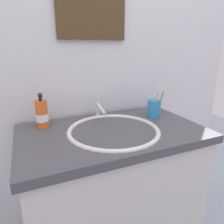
# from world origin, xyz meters

# --- Properties ---
(tiled_wall_back) EXTENTS (2.14, 0.04, 2.40)m
(tiled_wall_back) POSITION_xyz_m (0.00, 0.32, 1.20)
(tiled_wall_back) COLOR silver
(tiled_wall_back) RESTS_ON ground
(vanity_counter) EXTENTS (0.94, 0.56, 0.87)m
(vanity_counter) POSITION_xyz_m (0.00, 0.00, 0.44)
(vanity_counter) COLOR silver
(vanity_counter) RESTS_ON ground
(sink_basin) EXTENTS (0.47, 0.47, 0.12)m
(sink_basin) POSITION_xyz_m (0.00, -0.01, 0.83)
(sink_basin) COLOR white
(sink_basin) RESTS_ON vanity_counter
(faucet) EXTENTS (0.02, 0.17, 0.13)m
(faucet) POSITION_xyz_m (0.00, 0.21, 0.93)
(faucet) COLOR silver
(faucet) RESTS_ON sink_basin
(toothbrush_cup) EXTENTS (0.08, 0.08, 0.10)m
(toothbrush_cup) POSITION_xyz_m (0.31, 0.09, 0.92)
(toothbrush_cup) COLOR #338CCC
(toothbrush_cup) RESTS_ON vanity_counter
(toothbrush_green) EXTENTS (0.03, 0.05, 0.19)m
(toothbrush_green) POSITION_xyz_m (0.33, 0.05, 0.98)
(toothbrush_green) COLOR green
(toothbrush_green) RESTS_ON toothbrush_cup
(toothbrush_yellow) EXTENTS (0.02, 0.03, 0.18)m
(toothbrush_yellow) POSITION_xyz_m (0.31, 0.07, 0.98)
(toothbrush_yellow) COLOR yellow
(toothbrush_yellow) RESTS_ON toothbrush_cup
(soap_dispenser) EXTENTS (0.06, 0.06, 0.18)m
(soap_dispenser) POSITION_xyz_m (-0.33, 0.18, 0.94)
(soap_dispenser) COLOR orange
(soap_dispenser) RESTS_ON vanity_counter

